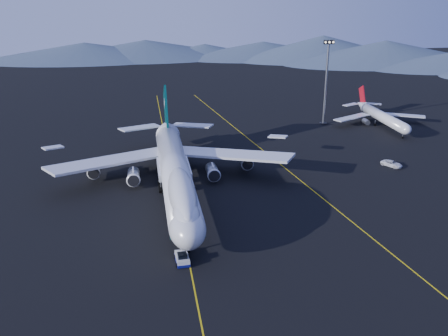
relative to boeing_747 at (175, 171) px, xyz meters
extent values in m
plane|color=black|center=(0.00, -0.03, -5.81)|extent=(500.00, 500.00, 0.00)
cube|color=yellow|center=(0.00, -0.03, -5.80)|extent=(0.25, 220.00, 0.01)
cube|color=yellow|center=(30.00, 9.97, -5.80)|extent=(28.08, 198.09, 0.01)
cone|color=#445569|center=(-40.81, 231.40, 0.19)|extent=(100.00, 100.00, 12.00)
cone|color=#445569|center=(36.76, 232.07, 0.19)|extent=(100.00, 100.00, 12.00)
cone|color=#445569|center=(110.33, 207.46, 0.19)|extent=(100.00, 100.00, 12.00)
cylinder|color=silver|center=(0.00, -0.03, -0.21)|extent=(6.50, 56.00, 6.50)
ellipsoid|color=silver|center=(0.00, -28.03, -0.21)|extent=(6.50, 10.40, 6.50)
ellipsoid|color=silver|center=(0.00, -18.53, 2.29)|extent=(5.13, 25.16, 5.85)
cube|color=black|center=(0.00, -30.03, 0.99)|extent=(3.60, 1.61, 1.29)
cone|color=silver|center=(0.00, 32.97, 0.59)|extent=(6.50, 12.00, 6.50)
cube|color=#043F3E|center=(0.00, 0.97, -1.11)|extent=(6.24, 60.00, 1.10)
cube|color=silver|center=(0.00, 5.47, -1.31)|extent=(7.50, 13.00, 1.60)
cube|color=silver|center=(-14.50, 11.47, -0.61)|extent=(30.62, 23.28, 2.83)
cube|color=silver|center=(14.50, 11.47, -0.61)|extent=(30.62, 23.28, 2.83)
cylinder|color=slate|center=(-9.50, 7.47, -3.41)|extent=(2.90, 5.50, 2.90)
cylinder|color=slate|center=(-19.00, 13.97, -3.41)|extent=(2.90, 5.50, 2.90)
cylinder|color=slate|center=(9.50, 7.47, -3.41)|extent=(2.90, 5.50, 2.90)
cylinder|color=slate|center=(19.00, 13.97, -3.41)|extent=(2.90, 5.50, 2.90)
cube|color=#043F3E|center=(0.00, 31.97, 5.59)|extent=(0.55, 14.11, 15.94)
cube|color=silver|center=(-7.50, 34.47, 0.99)|extent=(12.39, 9.47, 0.98)
cube|color=silver|center=(7.50, 34.47, 0.99)|extent=(12.39, 9.47, 0.98)
cylinder|color=black|center=(0.00, -26.53, -5.26)|extent=(0.90, 1.10, 1.10)
cube|color=silver|center=(-1.15, -29.53, -5.08)|extent=(2.38, 4.41, 1.07)
cube|color=navy|center=(-1.15, -29.53, -5.47)|extent=(2.49, 4.61, 0.49)
cube|color=black|center=(-1.15, -29.53, -4.30)|extent=(1.64, 1.64, 0.88)
cylinder|color=silver|center=(73.26, 46.67, -2.54)|extent=(3.46, 29.12, 3.46)
ellipsoid|color=silver|center=(73.26, 32.12, -2.54)|extent=(3.46, 4.84, 3.46)
cone|color=silver|center=(73.26, 63.96, -2.17)|extent=(3.46, 6.37, 3.46)
cube|color=silver|center=(64.16, 51.22, -3.27)|extent=(15.28, 10.31, 0.32)
cube|color=silver|center=(82.36, 51.22, -3.27)|extent=(15.28, 10.31, 0.32)
cylinder|color=slate|center=(68.25, 48.95, -4.36)|extent=(1.73, 3.18, 1.73)
cylinder|color=slate|center=(78.26, 48.95, -4.36)|extent=(1.73, 3.18, 1.73)
cube|color=#A90F1C|center=(73.26, 64.42, 1.28)|extent=(0.32, 6.20, 7.33)
imported|color=white|center=(57.66, 9.61, -5.04)|extent=(5.18, 6.08, 1.55)
cylinder|color=black|center=(54.82, 53.55, -5.60)|extent=(2.62, 2.62, 0.44)
cylinder|color=slate|center=(54.82, 53.55, 7.82)|extent=(0.76, 0.76, 27.26)
cube|color=black|center=(54.82, 53.55, 21.77)|extent=(3.49, 0.87, 1.31)
camera|label=1|loc=(-6.49, -105.18, 39.39)|focal=40.00mm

